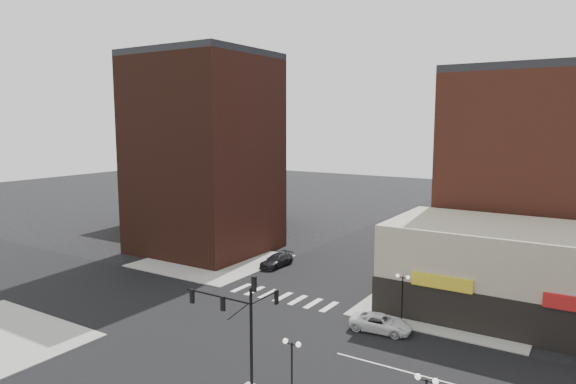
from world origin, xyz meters
The scene contains 14 objects.
ground centered at (0.00, 0.00, 0.00)m, with size 240.00×240.00×0.00m, color black.
road_ew centered at (0.00, 0.00, 0.01)m, with size 200.00×14.00×0.02m, color black.
road_ns centered at (0.00, 0.00, 0.01)m, with size 14.00×200.00×0.02m, color black.
sidewalk_nw centered at (-14.50, 14.50, 0.06)m, with size 15.00×15.00×0.12m, color gray.
sidewalk_ne centered at (14.50, 14.50, 0.06)m, with size 15.00×15.00×0.12m, color gray.
building_nw centered at (-19.00, 18.50, 12.50)m, with size 16.00×15.00×25.00m, color #3B1C13.
building_nw_low centered at (-32.00, 34.00, 6.00)m, with size 20.00×18.00×12.00m, color #3B1C13.
building_ne_midrise centered at (19.00, 29.50, 11.00)m, with size 18.00×15.00×22.00m, color brown.
building_ne_row centered at (21.00, 15.00, 3.30)m, with size 24.20×12.20×8.00m.
traffic_signal centered at (7.24, -7.83, 4.96)m, with size 5.59×3.09×7.77m.
street_lamp_se_a centered at (11.00, -8.00, 3.29)m, with size 1.22×0.32×4.16m.
street_lamp_ne centered at (12.00, 8.00, 3.29)m, with size 1.22×0.32×4.16m.
white_suv centered at (11.14, 5.53, 0.70)m, with size 2.31×5.02×1.39m, color white.
dark_sedan_north centered at (-6.50, 16.74, 0.73)m, with size 2.03×5.00×1.45m, color black.
Camera 1 is at (26.07, -32.25, 16.95)m, focal length 32.00 mm.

